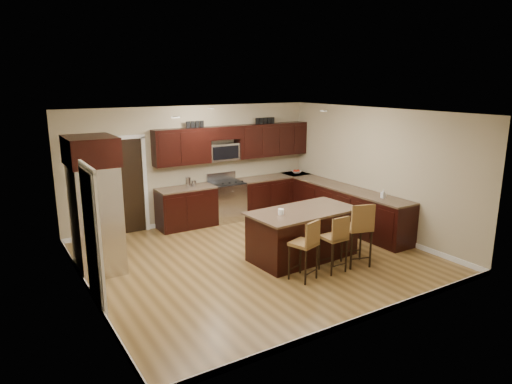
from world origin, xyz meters
TOP-DOWN VIEW (x-y plane):
  - floor at (0.00, 0.00)m, footprint 6.00×6.00m
  - ceiling at (0.00, 0.00)m, footprint 6.00×6.00m
  - wall_back at (0.00, 2.75)m, footprint 6.00×0.00m
  - wall_left at (-3.00, 0.00)m, footprint 0.00×5.50m
  - wall_right at (3.00, 0.00)m, footprint 0.00×5.50m
  - base_cabinets at (1.90, 1.45)m, footprint 4.02×3.96m
  - upper_cabinets at (1.04, 2.58)m, footprint 4.00×0.33m
  - range at (0.68, 2.45)m, footprint 0.76×0.64m
  - microwave at (0.68, 2.60)m, footprint 0.76×0.31m
  - doorway at (-1.65, 2.73)m, footprint 0.85×0.03m
  - pantry_door at (-2.98, -0.30)m, footprint 0.03×0.80m
  - letter_decor at (0.90, 2.58)m, footprint 2.20×0.03m
  - island at (0.76, -0.40)m, footprint 2.10×1.19m
  - stool_left at (0.20, -1.24)m, footprint 0.49×0.49m
  - stool_mid at (0.82, -1.24)m, footprint 0.38×0.38m
  - stool_right at (1.35, -1.25)m, footprint 0.54×0.54m
  - refrigerator at (-2.62, 1.00)m, footprint 0.79×1.00m
  - floor_mat at (1.19, 1.33)m, footprint 1.10×0.90m
  - fruit_bowl at (2.72, 2.45)m, footprint 0.33×0.33m
  - soap_bottle at (2.70, -0.52)m, footprint 0.09×0.09m
  - canister_tall at (-0.29, 2.45)m, footprint 0.12×0.12m
  - canister_short at (-0.15, 2.45)m, footprint 0.11×0.11m
  - island_jar at (0.26, -0.40)m, footprint 0.10×0.10m

SIDE VIEW (x-z plane):
  - floor at x=0.00m, z-range 0.00..0.00m
  - floor_mat at x=1.19m, z-range 0.00..0.01m
  - island at x=0.76m, z-range -0.03..0.89m
  - base_cabinets at x=1.90m, z-range 0.00..0.92m
  - range at x=0.68m, z-range -0.08..1.03m
  - stool_mid at x=0.82m, z-range 0.13..1.14m
  - stool_left at x=0.20m, z-range 0.13..1.17m
  - stool_right at x=1.35m, z-range 0.14..1.31m
  - fruit_bowl at x=2.72m, z-range 0.92..0.98m
  - island_jar at x=0.26m, z-range 0.92..1.02m
  - canister_short at x=-0.15m, z-range 0.92..1.06m
  - soap_bottle at x=2.70m, z-range 0.92..1.10m
  - pantry_door at x=-2.98m, z-range 0.00..2.04m
  - doorway at x=-1.65m, z-range 0.00..2.06m
  - canister_tall at x=-0.29m, z-range 0.92..1.15m
  - refrigerator at x=-2.62m, z-range 0.03..2.38m
  - wall_back at x=0.00m, z-range -1.65..4.35m
  - wall_left at x=-3.00m, z-range -1.40..4.10m
  - wall_right at x=3.00m, z-range -1.40..4.10m
  - microwave at x=0.68m, z-range 1.42..1.82m
  - upper_cabinets at x=1.04m, z-range 1.44..2.24m
  - letter_decor at x=0.90m, z-range 2.22..2.37m
  - ceiling at x=0.00m, z-range 2.70..2.70m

